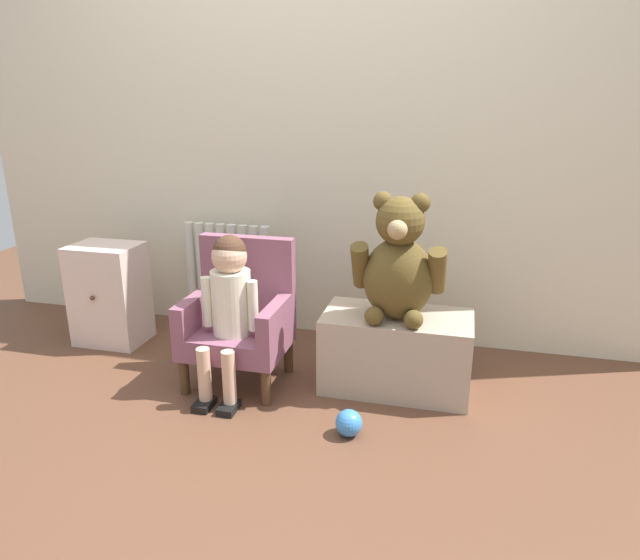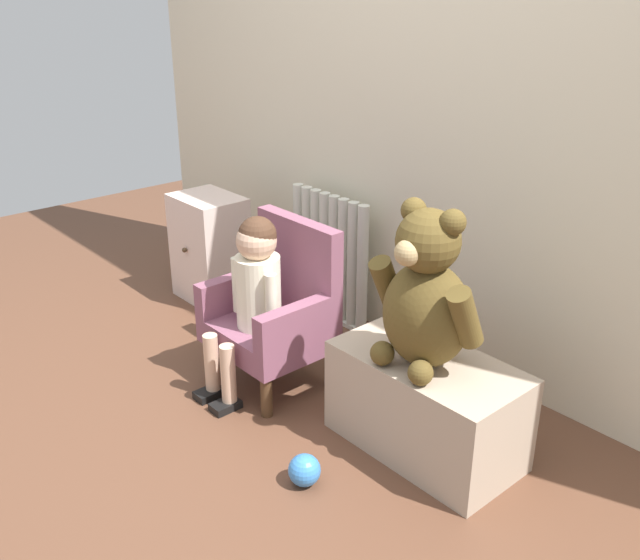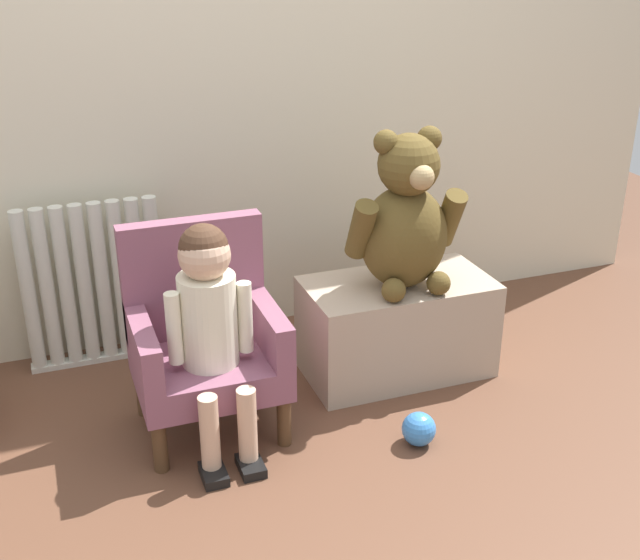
# 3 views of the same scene
# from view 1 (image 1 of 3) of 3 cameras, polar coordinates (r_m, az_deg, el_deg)

# --- Properties ---
(ground_plane) EXTENTS (6.00, 6.00, 0.00)m
(ground_plane) POSITION_cam_1_polar(r_m,az_deg,el_deg) (2.21, -8.64, -16.43)
(ground_plane) COLOR brown
(back_wall) EXTENTS (3.80, 0.05, 2.40)m
(back_wall) POSITION_cam_1_polar(r_m,az_deg,el_deg) (2.96, -0.52, 17.09)
(back_wall) COLOR beige
(back_wall) RESTS_ON ground_plane
(radiator) EXTENTS (0.50, 0.05, 0.60)m
(radiator) POSITION_cam_1_polar(r_m,az_deg,el_deg) (3.14, -9.14, 0.13)
(radiator) COLOR silver
(radiator) RESTS_ON ground_plane
(small_dresser) EXTENTS (0.34, 0.28, 0.52)m
(small_dresser) POSITION_cam_1_polar(r_m,az_deg,el_deg) (3.16, -20.29, -1.31)
(small_dresser) COLOR beige
(small_dresser) RESTS_ON ground_plane
(child_armchair) EXTENTS (0.44, 0.38, 0.64)m
(child_armchair) POSITION_cam_1_polar(r_m,az_deg,el_deg) (2.58, -7.99, -3.68)
(child_armchair) COLOR #834D62
(child_armchair) RESTS_ON ground_plane
(child_figure) EXTENTS (0.25, 0.35, 0.69)m
(child_figure) POSITION_cam_1_polar(r_m,az_deg,el_deg) (2.44, -9.08, -1.36)
(child_figure) COLOR #EAE5C8
(child_figure) RESTS_ON ground_plane
(low_bench) EXTENTS (0.64, 0.34, 0.34)m
(low_bench) POSITION_cam_1_polar(r_m,az_deg,el_deg) (2.55, 7.62, -7.10)
(low_bench) COLOR tan
(low_bench) RESTS_ON ground_plane
(large_teddy_bear) EXTENTS (0.39, 0.27, 0.54)m
(large_teddy_bear) POSITION_cam_1_polar(r_m,az_deg,el_deg) (2.37, 7.86, 1.50)
(large_teddy_bear) COLOR brown
(large_teddy_bear) RESTS_ON low_bench
(toy_ball) EXTENTS (0.10, 0.10, 0.10)m
(toy_ball) POSITION_cam_1_polar(r_m,az_deg,el_deg) (2.25, 2.90, -14.09)
(toy_ball) COLOR #387FCE
(toy_ball) RESTS_ON ground_plane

